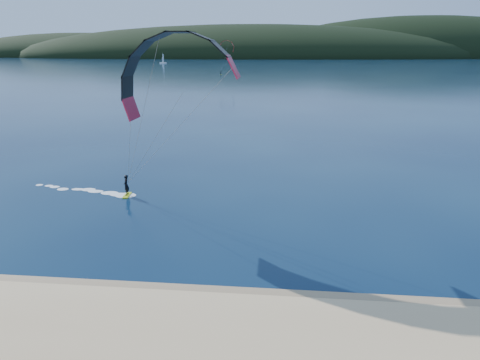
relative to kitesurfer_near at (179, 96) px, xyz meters
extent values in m
plane|color=black|center=(-0.06, -14.60, -9.58)|extent=(1800.00, 1800.00, 0.00)
cube|color=#917654|center=(-0.06, -10.10, -9.53)|extent=(220.00, 2.50, 0.10)
ellipsoid|color=black|center=(-50.06, 705.40, -9.58)|extent=(840.00, 280.00, 110.00)
ellipsoid|color=black|center=(259.94, 745.40, -9.58)|extent=(600.00, 240.00, 140.00)
ellipsoid|color=black|center=(-380.06, 765.40, -9.58)|extent=(520.00, 220.00, 90.00)
cube|color=#AFC817|center=(-6.55, 5.14, -9.53)|extent=(0.65, 1.59, 0.09)
imported|color=black|center=(-6.55, 5.14, -8.55)|extent=(0.52, 0.74, 1.90)
cylinder|color=gray|center=(-2.95, 2.32, -3.96)|extent=(0.02, 0.02, 11.82)
cube|color=#AFC817|center=(-24.21, 194.95, -9.53)|extent=(1.07, 1.50, 0.08)
imported|color=black|center=(-24.21, 194.95, -8.61)|extent=(0.99, 1.08, 1.79)
cylinder|color=gray|center=(-22.04, 191.77, -2.07)|extent=(0.02, 0.02, 14.19)
cube|color=white|center=(-109.51, 384.65, -9.14)|extent=(7.45, 4.15, 1.24)
cylinder|color=white|center=(-109.51, 384.65, -4.26)|extent=(0.18, 0.18, 9.75)
cube|color=white|center=(-109.46, 385.89, -4.26)|extent=(0.68, 2.23, 7.09)
cube|color=white|center=(-109.46, 383.23, -6.04)|extent=(0.54, 1.72, 4.43)
camera|label=1|loc=(6.94, -28.26, 3.11)|focal=30.07mm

